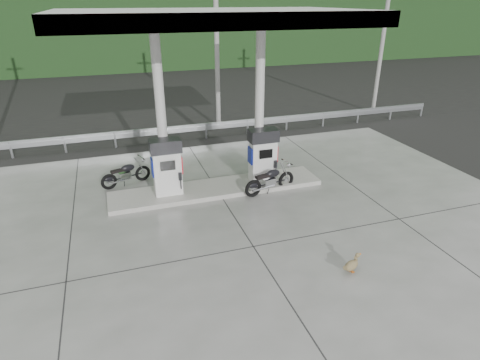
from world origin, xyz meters
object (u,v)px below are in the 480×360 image
object	(u,v)px
motorcycle_left	(126,174)
duck	(351,266)
gas_pump_right	(263,155)
motorcycle_right	(270,180)
gas_pump_left	(167,167)

from	to	relation	value
motorcycle_left	duck	world-z (taller)	motorcycle_left
gas_pump_right	motorcycle_right	bearing A→B (deg)	-89.17
gas_pump_right	motorcycle_left	bearing A→B (deg)	162.21
motorcycle_right	duck	distance (m)	4.55
motorcycle_left	motorcycle_right	bearing A→B (deg)	-43.63
motorcycle_left	duck	distance (m)	8.07
gas_pump_left	gas_pump_right	world-z (taller)	same
gas_pump_right	motorcycle_right	size ratio (longest dim) A/B	1.02
gas_pump_left	duck	bearing A→B (deg)	-57.02
gas_pump_right	duck	size ratio (longest dim) A/B	3.42
gas_pump_left	gas_pump_right	distance (m)	3.20
gas_pump_left	motorcycle_left	distance (m)	1.98
gas_pump_left	duck	distance (m)	6.27
gas_pump_right	motorcycle_left	size ratio (longest dim) A/B	1.10
gas_pump_left	gas_pump_right	size ratio (longest dim) A/B	1.00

